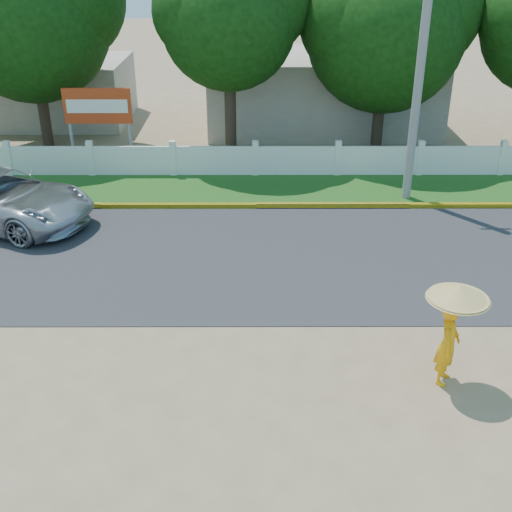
{
  "coord_description": "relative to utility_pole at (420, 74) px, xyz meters",
  "views": [
    {
      "loc": [
        -0.03,
        -11.24,
        7.98
      ],
      "look_at": [
        0.0,
        2.0,
        1.3
      ],
      "focal_mm": 45.0,
      "sensor_mm": 36.0,
      "label": 1
    }
  ],
  "objects": [
    {
      "name": "monk_with_parasol",
      "position": [
        -1.34,
        -9.87,
        -2.69
      ],
      "size": [
        1.19,
        1.19,
        2.17
      ],
      "color": "#FFA30D",
      "rests_on": "ground"
    },
    {
      "name": "fence",
      "position": [
        -5.07,
        2.27,
        -3.55
      ],
      "size": [
        40.0,
        0.1,
        1.1
      ],
      "primitive_type": "cube",
      "color": "silver",
      "rests_on": "ground"
    },
    {
      "name": "road",
      "position": [
        -5.07,
        -4.43,
        -4.09
      ],
      "size": [
        60.0,
        7.0,
        0.02
      ],
      "primitive_type": "cube",
      "color": "#38383A",
      "rests_on": "ground"
    },
    {
      "name": "grass_verge",
      "position": [
        -5.07,
        0.82,
        -4.09
      ],
      "size": [
        60.0,
        3.5,
        0.03
      ],
      "primitive_type": "cube",
      "color": "#2D601E",
      "rests_on": "ground"
    },
    {
      "name": "curb",
      "position": [
        -5.07,
        -0.88,
        -4.02
      ],
      "size": [
        40.0,
        0.18,
        0.16
      ],
      "primitive_type": "cube",
      "color": "yellow",
      "rests_on": "ground"
    },
    {
      "name": "building_near",
      "position": [
        -2.07,
        9.07,
        -2.5
      ],
      "size": [
        10.0,
        6.0,
        3.2
      ],
      "primitive_type": "cube",
      "color": "#B7AD99",
      "rests_on": "ground"
    },
    {
      "name": "tree_row",
      "position": [
        -2.45,
        5.4,
        1.0
      ],
      "size": [
        34.73,
        7.53,
        9.37
      ],
      "color": "#473828",
      "rests_on": "ground"
    },
    {
      "name": "utility_pole",
      "position": [
        0.0,
        0.0,
        0.0
      ],
      "size": [
        0.28,
        0.28,
        8.2
      ],
      "primitive_type": "cylinder",
      "color": "gray",
      "rests_on": "ground"
    },
    {
      "name": "ground",
      "position": [
        -5.07,
        -8.93,
        -4.1
      ],
      "size": [
        120.0,
        120.0,
        0.0
      ],
      "primitive_type": "plane",
      "color": "#9E8460",
      "rests_on": "ground"
    },
    {
      "name": "billboard",
      "position": [
        -10.88,
        3.36,
        -1.96
      ],
      "size": [
        2.5,
        0.13,
        2.95
      ],
      "color": "gray",
      "rests_on": "ground"
    },
    {
      "name": "building_far",
      "position": [
        -15.07,
        10.07,
        -2.7
      ],
      "size": [
        8.0,
        5.0,
        2.8
      ],
      "primitive_type": "cube",
      "color": "#B7AD99",
      "rests_on": "ground"
    }
  ]
}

